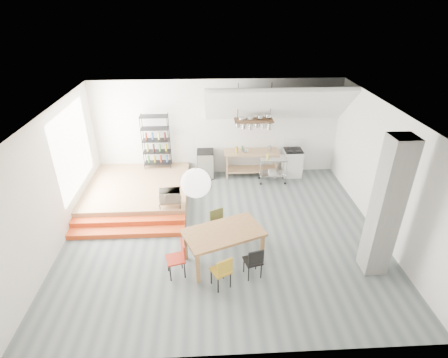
{
  "coord_description": "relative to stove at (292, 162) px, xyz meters",
  "views": [
    {
      "loc": [
        -0.37,
        -7.38,
        5.55
      ],
      "look_at": [
        0.06,
        0.8,
        1.16
      ],
      "focal_mm": 28.0,
      "sensor_mm": 36.0,
      "label": 1
    }
  ],
  "objects": [
    {
      "name": "ceiling",
      "position": [
        -2.5,
        -3.16,
        2.72
      ],
      "size": [
        8.0,
        7.0,
        0.02
      ],
      "primitive_type": "cube",
      "color": "white",
      "rests_on": "wall_back"
    },
    {
      "name": "platform",
      "position": [
        -5.0,
        -1.16,
        -0.28
      ],
      "size": [
        3.0,
        3.0,
        0.4
      ],
      "primitive_type": "cube",
      "color": "#A37F51",
      "rests_on": "ground"
    },
    {
      "name": "floor",
      "position": [
        -2.5,
        -3.16,
        -0.48
      ],
      "size": [
        8.0,
        8.0,
        0.0
      ],
      "primitive_type": "plane",
      "color": "#515B5D",
      "rests_on": "ground"
    },
    {
      "name": "window_pane",
      "position": [
        -6.48,
        -1.66,
        1.32
      ],
      "size": [
        0.02,
        2.5,
        2.2
      ],
      "primitive_type": "cube",
      "color": "white",
      "rests_on": "wall_left"
    },
    {
      "name": "microwave_shelf",
      "position": [
        -3.9,
        -2.41,
        0.07
      ],
      "size": [
        0.6,
        0.4,
        0.16
      ],
      "color": "#A37F51",
      "rests_on": "platform"
    },
    {
      "name": "stove",
      "position": [
        0.0,
        0.0,
        0.0
      ],
      "size": [
        0.6,
        0.6,
        1.18
      ],
      "color": "white",
      "rests_on": "ground"
    },
    {
      "name": "wall_left",
      "position": [
        -6.5,
        -3.16,
        1.12
      ],
      "size": [
        0.04,
        7.0,
        3.2
      ],
      "primitive_type": "cube",
      "color": "silver",
      "rests_on": "ground"
    },
    {
      "name": "kitchen_counter",
      "position": [
        -1.4,
        -0.01,
        0.15
      ],
      "size": [
        1.8,
        0.6,
        0.91
      ],
      "color": "#A37F51",
      "rests_on": "ground"
    },
    {
      "name": "dining_table",
      "position": [
        -2.55,
        -4.23,
        0.26
      ],
      "size": [
        1.97,
        1.54,
        0.83
      ],
      "rotation": [
        0.0,
        0.0,
        0.37
      ],
      "color": "brown",
      "rests_on": "ground"
    },
    {
      "name": "step_lower",
      "position": [
        -5.0,
        -3.11,
        -0.41
      ],
      "size": [
        3.0,
        0.35,
        0.13
      ],
      "primitive_type": "cube",
      "color": "#CA4417",
      "rests_on": "ground"
    },
    {
      "name": "mini_fridge",
      "position": [
        -2.93,
        0.04,
        -0.02
      ],
      "size": [
        0.55,
        0.55,
        0.93
      ],
      "primitive_type": "cube",
      "color": "black",
      "rests_on": "ground"
    },
    {
      "name": "chair_olive",
      "position": [
        -2.63,
        -3.43,
        0.02
      ],
      "size": [
        0.52,
        0.52,
        0.85
      ],
      "rotation": [
        0.0,
        0.0,
        0.47
      ],
      "color": "brown",
      "rests_on": "ground"
    },
    {
      "name": "microwave",
      "position": [
        -3.9,
        -2.41,
        0.24
      ],
      "size": [
        0.59,
        0.42,
        0.31
      ],
      "primitive_type": "imported",
      "rotation": [
        0.0,
        0.0,
        0.07
      ],
      "color": "beige",
      "rests_on": "microwave_shelf"
    },
    {
      "name": "wire_shelving",
      "position": [
        -4.5,
        0.04,
        0.85
      ],
      "size": [
        0.88,
        0.38,
        1.8
      ],
      "color": "black",
      "rests_on": "platform"
    },
    {
      "name": "step_upper",
      "position": [
        -5.0,
        -2.76,
        -0.35
      ],
      "size": [
        3.0,
        0.35,
        0.27
      ],
      "primitive_type": "cube",
      "color": "#CA4417",
      "rests_on": "ground"
    },
    {
      "name": "wall_back",
      "position": [
        -2.5,
        0.34,
        1.12
      ],
      "size": [
        8.0,
        0.04,
        3.2
      ],
      "primitive_type": "cube",
      "color": "silver",
      "rests_on": "ground"
    },
    {
      "name": "rolling_cart",
      "position": [
        -0.74,
        -0.46,
        0.07
      ],
      "size": [
        0.88,
        0.51,
        0.86
      ],
      "rotation": [
        0.0,
        0.0,
        -0.02
      ],
      "color": "silver",
      "rests_on": "ground"
    },
    {
      "name": "chair_mustard",
      "position": [
        -2.62,
        -5.08,
        0.01
      ],
      "size": [
        0.5,
        0.5,
        0.81
      ],
      "rotation": [
        0.0,
        0.0,
        3.62
      ],
      "color": "#BA8D1F",
      "rests_on": "ground"
    },
    {
      "name": "slope_ceiling",
      "position": [
        -0.7,
        -0.26,
        2.07
      ],
      "size": [
        4.4,
        1.44,
        1.32
      ],
      "primitive_type": "cube",
      "rotation": [
        -0.73,
        0.0,
        0.0
      ],
      "color": "white",
      "rests_on": "wall_back"
    },
    {
      "name": "pot_rack",
      "position": [
        -1.37,
        -0.23,
        1.5
      ],
      "size": [
        1.2,
        0.5,
        1.43
      ],
      "color": "#452B1B",
      "rests_on": "ceiling"
    },
    {
      "name": "chair_black",
      "position": [
        -1.92,
        -4.81,
        -0.0
      ],
      "size": [
        0.44,
        0.44,
        0.8
      ],
      "rotation": [
        0.0,
        0.0,
        3.39
      ],
      "color": "black",
      "rests_on": "ground"
    },
    {
      "name": "wall_right",
      "position": [
        1.5,
        -3.16,
        1.12
      ],
      "size": [
        0.04,
        7.0,
        3.2
      ],
      "primitive_type": "cube",
      "color": "silver",
      "rests_on": "ground"
    },
    {
      "name": "paper_lantern",
      "position": [
        -3.11,
        -4.44,
        1.72
      ],
      "size": [
        0.6,
        0.6,
        0.6
      ],
      "primitive_type": "sphere",
      "color": "white",
      "rests_on": "ceiling"
    },
    {
      "name": "bowl",
      "position": [
        -1.62,
        -0.06,
        0.46
      ],
      "size": [
        0.3,
        0.3,
        0.06
      ],
      "primitive_type": "imported",
      "rotation": [
        0.0,
        0.0,
        0.35
      ],
      "color": "silver",
      "rests_on": "kitchen_counter"
    },
    {
      "name": "chair_red",
      "position": [
        -3.54,
        -4.62,
        0.03
      ],
      "size": [
        0.48,
        0.48,
        0.86
      ],
      "rotation": [
        0.0,
        0.0,
        -1.31
      ],
      "color": "#B12A19",
      "rests_on": "ground"
    },
    {
      "name": "concrete_column",
      "position": [
        0.8,
        -4.66,
        1.12
      ],
      "size": [
        0.5,
        0.5,
        3.2
      ],
      "primitive_type": "cube",
      "color": "slate",
      "rests_on": "ground"
    }
  ]
}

